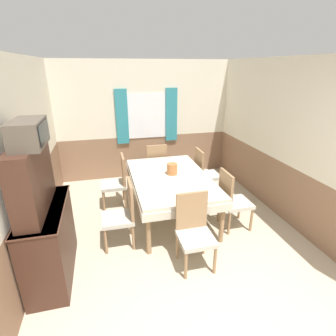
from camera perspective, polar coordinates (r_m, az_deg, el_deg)
The scene contains 13 objects.
wall_back at distance 6.03m, azimuth -4.96°, elevation 10.22°, with size 4.24×0.10×2.60m.
wall_left at distance 3.92m, azimuth -28.31°, elevation 1.61°, with size 0.05×4.82×2.60m.
wall_right at distance 4.76m, azimuth 23.86°, elevation 5.46°, with size 0.05×4.82×2.60m.
dining_table at distance 4.40m, azimuth 0.49°, elevation -2.99°, with size 1.27×2.01×0.74m.
chair_head_near at distance 3.45m, azimuth 5.72°, elevation -13.14°, with size 0.44×0.44×0.97m.
chair_head_window at distance 5.55m, azimuth -2.68°, elevation 0.74°, with size 0.44×0.44×0.97m.
chair_right_near at distance 4.26m, azimuth 13.75°, elevation -6.54°, with size 0.44×0.44×0.97m.
chair_right_far at distance 5.21m, azimuth 7.95°, elevation -0.84°, with size 0.44×0.44×0.97m.
chair_left_near at distance 3.83m, azimuth -9.85°, elevation -9.54°, with size 0.44×0.44×0.97m.
chair_left_far at distance 4.87m, azimuth -11.02°, elevation -2.66°, with size 0.44×0.44×0.97m.
sideboard at distance 3.45m, azimuth -25.17°, elevation -11.12°, with size 0.46×1.17×1.70m.
tv at distance 2.94m, azimuth -28.09°, elevation 6.67°, with size 0.29×0.56×0.27m.
vase at distance 4.41m, azimuth 0.89°, elevation -0.21°, with size 0.18×0.18×0.19m.
Camera 1 is at (-0.94, -1.40, 2.44)m, focal length 28.00 mm.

